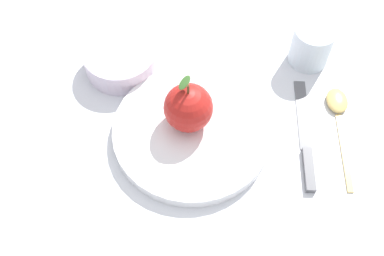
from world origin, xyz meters
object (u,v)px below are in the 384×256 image
Objects in this scene: apple at (188,108)px; knife at (306,143)px; side_bowl at (120,58)px; spoon at (339,112)px; cup at (312,44)px; dinner_plate at (192,131)px.

apple reaches higher than knife.
spoon is at bearing -134.15° from side_bowl.
apple is 0.19m from knife.
knife is at bearing -146.25° from side_bowl.
apple is 0.54× the size of spoon.
side_bowl reaches higher than spoon.
cup is 0.39× the size of knife.
knife is at bearing -124.51° from dinner_plate.
knife is 0.08m from spoon.
cup is 0.17m from knife.
dinner_plate is at bearing -167.51° from side_bowl.
side_bowl is (0.16, 0.04, -0.03)m from apple.
cup is at bearing -12.04° from spoon.
dinner_plate is 3.41× the size of cup.
side_bowl is at bearing 64.24° from cup.
dinner_plate is 0.23m from spoon.
apple reaches higher than dinner_plate.
cup is (0.02, -0.24, -0.02)m from apple.
knife is at bearing -128.28° from apple.
cup is at bearing -37.28° from knife.
apple is 0.24m from spoon.
apple is at bearing -6.02° from dinner_plate.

